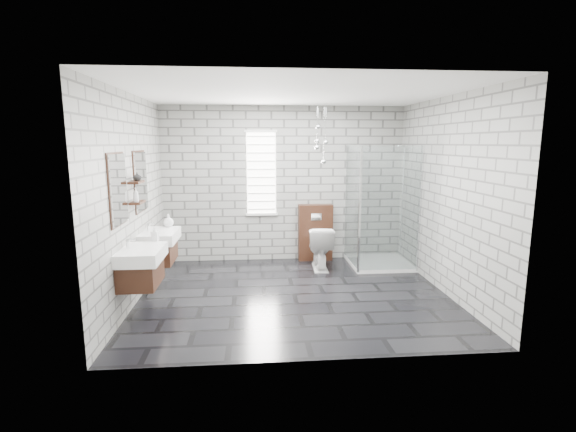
{
  "coord_description": "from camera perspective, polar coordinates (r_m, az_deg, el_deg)",
  "views": [
    {
      "loc": [
        -0.55,
        -5.48,
        2.08
      ],
      "look_at": [
        -0.06,
        0.35,
        1.04
      ],
      "focal_mm": 26.0,
      "sensor_mm": 36.0,
      "label": 1
    }
  ],
  "objects": [
    {
      "name": "wall_right",
      "position": [
        6.14,
        20.89,
        2.56
      ],
      "size": [
        0.02,
        3.6,
        2.7
      ],
      "primitive_type": "cube",
      "color": "#959691",
      "rests_on": "floor"
    },
    {
      "name": "ceiling",
      "position": [
        5.55,
        0.91,
        16.57
      ],
      "size": [
        4.2,
        3.6,
        0.02
      ],
      "primitive_type": "cube",
      "color": "white",
      "rests_on": "wall_back"
    },
    {
      "name": "soap_bottle_b",
      "position": [
        6.4,
        -16.03,
        -0.59
      ],
      "size": [
        0.15,
        0.15,
        0.19
      ],
      "primitive_type": "imported",
      "rotation": [
        0.0,
        0.0,
        0.0
      ],
      "color": "#B2B2B2",
      "rests_on": "vanity_right"
    },
    {
      "name": "flush_plate",
      "position": [
        7.28,
        3.9,
        -0.11
      ],
      "size": [
        0.18,
        0.01,
        0.12
      ],
      "primitive_type": "cube",
      "color": "silver",
      "rests_on": "cistern_panel"
    },
    {
      "name": "wall_left",
      "position": [
        5.75,
        -20.57,
        2.11
      ],
      "size": [
        0.02,
        3.6,
        2.7
      ],
      "primitive_type": "cube",
      "color": "#959691",
      "rests_on": "floor"
    },
    {
      "name": "cistern_panel",
      "position": [
        7.44,
        3.75,
        -2.25
      ],
      "size": [
        0.6,
        0.2,
        1.0
      ],
      "primitive_type": "cube",
      "color": "#381D11",
      "rests_on": "floor"
    },
    {
      "name": "pendant_cluster",
      "position": [
        6.95,
        4.42,
        9.89
      ],
      "size": [
        0.26,
        0.23,
        0.98
      ],
      "color": "silver",
      "rests_on": "ceiling"
    },
    {
      "name": "wall_back",
      "position": [
        7.35,
        -0.54,
        4.34
      ],
      "size": [
        4.2,
        0.02,
        2.7
      ],
      "primitive_type": "cube",
      "color": "#959691",
      "rests_on": "floor"
    },
    {
      "name": "soap_bottle_a",
      "position": [
        5.52,
        -17.77,
        -2.33
      ],
      "size": [
        0.09,
        0.09,
        0.18
      ],
      "primitive_type": "imported",
      "rotation": [
        0.0,
        0.0,
        -0.1
      ],
      "color": "#B2B2B2",
      "rests_on": "vanity_left"
    },
    {
      "name": "shelf_upper",
      "position": [
        5.65,
        -20.07,
        4.37
      ],
      "size": [
        0.14,
        0.3,
        0.03
      ],
      "primitive_type": "cube",
      "color": "#381D11",
      "rests_on": "wall_left"
    },
    {
      "name": "window",
      "position": [
        7.29,
        -3.68,
        5.85
      ],
      "size": [
        0.56,
        0.05,
        1.48
      ],
      "color": "white",
      "rests_on": "wall_back"
    },
    {
      "name": "toilet",
      "position": [
        6.96,
        4.38,
        -4.28
      ],
      "size": [
        0.44,
        0.73,
        0.72
      ],
      "primitive_type": "imported",
      "rotation": [
        0.0,
        0.0,
        3.09
      ],
      "color": "white",
      "rests_on": "floor"
    },
    {
      "name": "floor",
      "position": [
        5.89,
        0.84,
        -10.72
      ],
      "size": [
        4.2,
        3.6,
        0.02
      ],
      "primitive_type": "cube",
      "color": "black",
      "rests_on": "ground"
    },
    {
      "name": "shower_enclosure",
      "position": [
        7.15,
        11.96,
        -2.92
      ],
      "size": [
        1.0,
        1.0,
        2.03
      ],
      "color": "white",
      "rests_on": "floor"
    },
    {
      "name": "vanity_right",
      "position": [
        6.16,
        -17.48,
        -2.83
      ],
      "size": [
        0.47,
        0.7,
        1.57
      ],
      "color": "#381D11",
      "rests_on": "wall_left"
    },
    {
      "name": "soap_bottle_c",
      "position": [
        5.58,
        -20.1,
        2.73
      ],
      "size": [
        0.07,
        0.07,
        0.18
      ],
      "primitive_type": "imported",
      "rotation": [
        0.0,
        0.0,
        -0.0
      ],
      "color": "#B2B2B2",
      "rests_on": "shelf_lower"
    },
    {
      "name": "shelf_lower",
      "position": [
        5.68,
        -19.91,
        1.76
      ],
      "size": [
        0.14,
        0.3,
        0.03
      ],
      "primitive_type": "cube",
      "color": "#381D11",
      "rests_on": "wall_left"
    },
    {
      "name": "vase",
      "position": [
        5.67,
        -19.94,
        5.09
      ],
      "size": [
        0.11,
        0.11,
        0.11
      ],
      "primitive_type": "imported",
      "rotation": [
        0.0,
        0.0,
        0.03
      ],
      "color": "#B2B2B2",
      "rests_on": "shelf_upper"
    },
    {
      "name": "wall_front",
      "position": [
        3.78,
        3.61,
        -1.06
      ],
      "size": [
        4.2,
        0.02,
        2.7
      ],
      "primitive_type": "cube",
      "color": "#959691",
      "rests_on": "floor"
    },
    {
      "name": "vanity_left",
      "position": [
        5.23,
        -19.79,
        -5.2
      ],
      "size": [
        0.47,
        0.7,
        1.57
      ],
      "color": "#381D11",
      "rests_on": "wall_left"
    }
  ]
}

